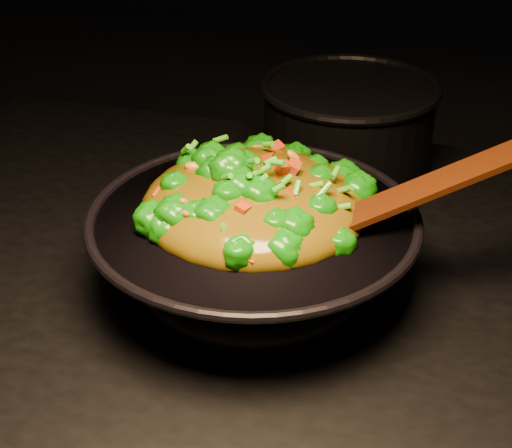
% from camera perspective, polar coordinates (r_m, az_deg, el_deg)
% --- Properties ---
extents(wok, '(0.37, 0.37, 0.10)m').
position_cam_1_polar(wok, '(0.88, -0.18, -2.26)').
color(wok, black).
rests_on(wok, stovetop).
extents(stir_fry, '(0.30, 0.30, 0.09)m').
position_cam_1_polar(stir_fry, '(0.85, -0.14, 3.63)').
color(stir_fry, '#126E07').
rests_on(stir_fry, wok).
extents(spatula, '(0.24, 0.13, 0.10)m').
position_cam_1_polar(spatula, '(0.83, 11.68, 2.33)').
color(spatula, '#320E07').
rests_on(spatula, wok).
extents(back_pot, '(0.28, 0.28, 0.14)m').
position_cam_1_polar(back_pot, '(1.14, 6.69, 6.95)').
color(back_pot, black).
rests_on(back_pot, stovetop).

